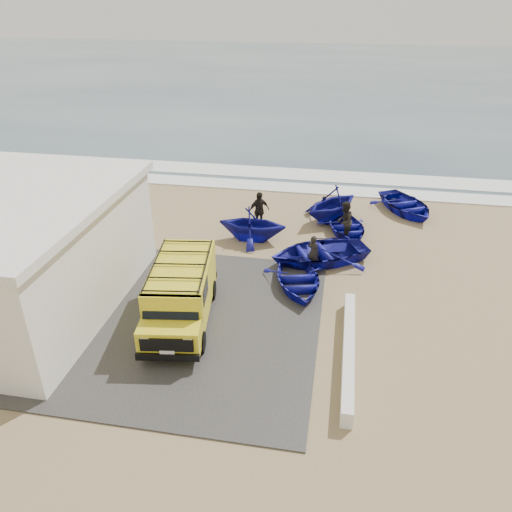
{
  "coord_description": "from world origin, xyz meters",
  "views": [
    {
      "loc": [
        4.31,
        -15.9,
        10.53
      ],
      "look_at": [
        1.26,
        1.08,
        1.2
      ],
      "focal_mm": 35.0,
      "sensor_mm": 36.0,
      "label": 1
    }
  ],
  "objects_px": {
    "boat_mid_left": "(252,224)",
    "boat_mid_right": "(347,228)",
    "fisherman_front": "(313,252)",
    "boat_far_right": "(406,205)",
    "van": "(181,292)",
    "boat_near_left": "(298,279)",
    "fisherman_back": "(259,211)",
    "building": "(0,252)",
    "parapet": "(348,351)",
    "boat_far_left": "(332,204)",
    "boat_near_right": "(319,252)",
    "fisherman_middle": "(344,221)"
  },
  "relations": [
    {
      "from": "boat_near_left",
      "to": "boat_mid_left",
      "type": "distance_m",
      "value": 4.64
    },
    {
      "from": "boat_far_right",
      "to": "fisherman_back",
      "type": "bearing_deg",
      "value": 177.23
    },
    {
      "from": "boat_far_right",
      "to": "fisherman_middle",
      "type": "xyz_separation_m",
      "value": [
        -3.16,
        -3.9,
        0.54
      ]
    },
    {
      "from": "boat_mid_left",
      "to": "boat_mid_right",
      "type": "bearing_deg",
      "value": -70.26
    },
    {
      "from": "van",
      "to": "fisherman_front",
      "type": "height_order",
      "value": "van"
    },
    {
      "from": "boat_near_left",
      "to": "building",
      "type": "bearing_deg",
      "value": -179.3
    },
    {
      "from": "fisherman_front",
      "to": "boat_far_left",
      "type": "bearing_deg",
      "value": -65.44
    },
    {
      "from": "boat_mid_left",
      "to": "boat_mid_right",
      "type": "xyz_separation_m",
      "value": [
        4.35,
        1.4,
        -0.48
      ]
    },
    {
      "from": "boat_far_left",
      "to": "boat_far_right",
      "type": "xyz_separation_m",
      "value": [
        3.82,
        1.72,
        -0.5
      ]
    },
    {
      "from": "van",
      "to": "boat_far_right",
      "type": "bearing_deg",
      "value": 44.7
    },
    {
      "from": "parapet",
      "to": "fisherman_middle",
      "type": "bearing_deg",
      "value": 92.5
    },
    {
      "from": "boat_mid_right",
      "to": "boat_far_right",
      "type": "height_order",
      "value": "boat_far_right"
    },
    {
      "from": "parapet",
      "to": "boat_far_right",
      "type": "distance_m",
      "value": 12.81
    },
    {
      "from": "boat_mid_right",
      "to": "boat_far_left",
      "type": "height_order",
      "value": "boat_far_left"
    },
    {
      "from": "boat_far_left",
      "to": "boat_far_right",
      "type": "distance_m",
      "value": 4.22
    },
    {
      "from": "fisherman_front",
      "to": "boat_near_right",
      "type": "bearing_deg",
      "value": -77.47
    },
    {
      "from": "building",
      "to": "fisherman_middle",
      "type": "height_order",
      "value": "building"
    },
    {
      "from": "parapet",
      "to": "boat_mid_left",
      "type": "bearing_deg",
      "value": 120.39
    },
    {
      "from": "parapet",
      "to": "boat_mid_left",
      "type": "distance_m",
      "value": 9.09
    },
    {
      "from": "parapet",
      "to": "fisherman_front",
      "type": "relative_size",
      "value": 3.94
    },
    {
      "from": "boat_mid_left",
      "to": "fisherman_front",
      "type": "xyz_separation_m",
      "value": [
        3.0,
        -2.2,
        -0.07
      ]
    },
    {
      "from": "van",
      "to": "fisherman_front",
      "type": "bearing_deg",
      "value": 38.47
    },
    {
      "from": "boat_far_left",
      "to": "fisherman_middle",
      "type": "bearing_deg",
      "value": -35.86
    },
    {
      "from": "fisherman_front",
      "to": "boat_mid_right",
      "type": "bearing_deg",
      "value": -79.77
    },
    {
      "from": "van",
      "to": "boat_mid_right",
      "type": "bearing_deg",
      "value": 47.19
    },
    {
      "from": "fisherman_front",
      "to": "fisherman_back",
      "type": "bearing_deg",
      "value": -19.35
    },
    {
      "from": "van",
      "to": "boat_near_right",
      "type": "distance_m",
      "value": 6.88
    },
    {
      "from": "boat_mid_left",
      "to": "fisherman_back",
      "type": "relative_size",
      "value": 1.64
    },
    {
      "from": "building",
      "to": "van",
      "type": "xyz_separation_m",
      "value": [
        6.62,
        0.1,
        -1.0
      ]
    },
    {
      "from": "van",
      "to": "boat_mid_left",
      "type": "bearing_deg",
      "value": 71.1
    },
    {
      "from": "boat_near_right",
      "to": "building",
      "type": "bearing_deg",
      "value": -90.18
    },
    {
      "from": "boat_mid_left",
      "to": "boat_mid_right",
      "type": "relative_size",
      "value": 0.93
    },
    {
      "from": "building",
      "to": "boat_near_right",
      "type": "bearing_deg",
      "value": 25.31
    },
    {
      "from": "parapet",
      "to": "boat_near_left",
      "type": "height_order",
      "value": "boat_near_left"
    },
    {
      "from": "boat_near_left",
      "to": "boat_mid_left",
      "type": "height_order",
      "value": "boat_mid_left"
    },
    {
      "from": "boat_far_left",
      "to": "fisherman_back",
      "type": "bearing_deg",
      "value": -116.75
    },
    {
      "from": "boat_near_left",
      "to": "boat_far_right",
      "type": "relative_size",
      "value": 0.9
    },
    {
      "from": "parapet",
      "to": "boat_far_left",
      "type": "distance_m",
      "value": 10.84
    },
    {
      "from": "boat_far_left",
      "to": "building",
      "type": "bearing_deg",
      "value": -102.11
    },
    {
      "from": "building",
      "to": "boat_near_left",
      "type": "relative_size",
      "value": 2.65
    },
    {
      "from": "boat_mid_right",
      "to": "fisherman_middle",
      "type": "relative_size",
      "value": 1.77
    },
    {
      "from": "boat_mid_right",
      "to": "fisherman_middle",
      "type": "bearing_deg",
      "value": -118.95
    },
    {
      "from": "building",
      "to": "boat_mid_right",
      "type": "bearing_deg",
      "value": 33.86
    },
    {
      "from": "boat_far_right",
      "to": "van",
      "type": "bearing_deg",
      "value": -155.03
    },
    {
      "from": "boat_far_right",
      "to": "fisherman_middle",
      "type": "relative_size",
      "value": 2.07
    },
    {
      "from": "building",
      "to": "fisherman_front",
      "type": "height_order",
      "value": "building"
    },
    {
      "from": "boat_mid_left",
      "to": "fisherman_middle",
      "type": "height_order",
      "value": "fisherman_middle"
    },
    {
      "from": "building",
      "to": "boat_far_left",
      "type": "distance_m",
      "value": 15.12
    },
    {
      "from": "boat_near_left",
      "to": "fisherman_back",
      "type": "relative_size",
      "value": 1.85
    },
    {
      "from": "fisherman_middle",
      "to": "van",
      "type": "bearing_deg",
      "value": -23.52
    }
  ]
}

